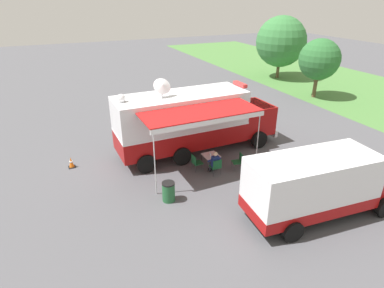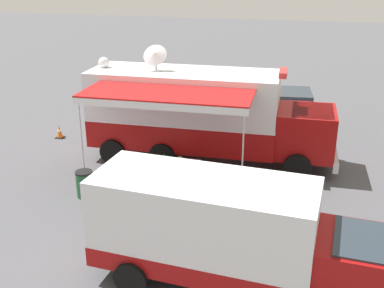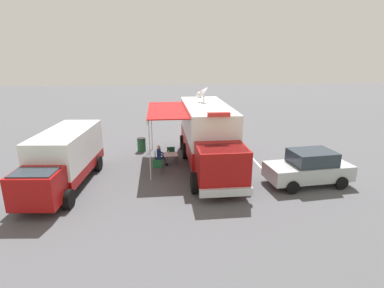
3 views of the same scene
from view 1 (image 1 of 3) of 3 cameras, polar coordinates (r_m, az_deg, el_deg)
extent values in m
plane|color=#515156|center=(18.68, -1.80, -1.58)|extent=(100.00, 100.00, 0.00)
cube|color=silver|center=(21.82, -0.93, 2.51)|extent=(0.23, 4.80, 0.01)
cube|color=#9E0F0F|center=(18.19, -1.85, 1.66)|extent=(2.66, 7.26, 1.10)
cube|color=white|center=(17.68, -1.91, 5.82)|extent=(2.66, 7.26, 1.70)
cube|color=white|center=(17.98, -1.87, 3.26)|extent=(2.68, 7.28, 0.10)
cube|color=#9E0F0F|center=(20.23, 10.35, 4.63)|extent=(2.35, 2.15, 1.70)
cube|color=#28333D|center=(20.18, 10.93, 6.04)|extent=(2.18, 1.52, 0.70)
cube|color=silver|center=(21.19, 12.68, 2.76)|extent=(2.38, 0.25, 0.36)
cylinder|color=black|center=(21.42, 7.83, 3.26)|extent=(0.32, 1.01, 1.00)
cylinder|color=black|center=(19.54, 11.73, 0.76)|extent=(0.32, 1.01, 1.00)
cylinder|color=black|center=(19.34, -4.76, 0.95)|extent=(0.32, 1.01, 1.00)
cylinder|color=black|center=(17.24, -1.81, -2.13)|extent=(0.32, 1.01, 1.00)
cylinder|color=black|center=(18.81, -10.41, -0.11)|extent=(0.32, 1.01, 1.00)
cylinder|color=black|center=(16.65, -8.08, -3.43)|extent=(0.32, 1.01, 1.00)
cube|color=white|center=(17.41, -1.95, 8.62)|extent=(2.66, 7.26, 0.10)
cube|color=red|center=(19.06, 8.47, 10.36)|extent=(1.11, 0.31, 0.20)
cylinder|color=silver|center=(16.95, -5.36, 9.04)|extent=(0.10, 0.10, 0.45)
cone|color=silver|center=(16.71, -5.24, 10.25)|extent=(0.74, 0.92, 0.81)
sphere|color=white|center=(16.40, -12.38, 7.85)|extent=(0.44, 0.44, 0.44)
cube|color=red|center=(15.44, 1.53, 5.67)|extent=(2.33, 5.81, 0.06)
cube|color=white|center=(14.61, 3.39, 3.90)|extent=(0.21, 5.76, 0.24)
cylinder|color=silver|center=(16.61, 11.49, 0.56)|extent=(0.05, 0.05, 3.25)
cylinder|color=silver|center=(14.29, -6.58, -3.29)|extent=(0.05, 0.05, 3.25)
cube|color=silver|center=(16.86, 3.34, -2.00)|extent=(0.82, 0.82, 0.03)
cylinder|color=#333338|center=(17.47, 3.81, -2.33)|extent=(0.03, 0.03, 0.70)
cylinder|color=#333338|center=(16.91, 5.01, -3.37)|extent=(0.03, 0.03, 0.70)
cylinder|color=#333338|center=(17.16, 1.64, -2.82)|extent=(0.03, 0.03, 0.70)
cylinder|color=#333338|center=(16.59, 2.79, -3.90)|extent=(0.03, 0.03, 0.70)
cylinder|color=silver|center=(16.68, 3.26, -1.87)|extent=(0.07, 0.07, 0.20)
cylinder|color=white|center=(16.63, 3.27, -1.52)|extent=(0.04, 0.04, 0.02)
cube|color=#19562D|center=(16.41, 4.10, -4.00)|extent=(0.49, 0.49, 0.04)
cube|color=#19562D|center=(16.13, 4.50, -3.63)|extent=(0.05, 0.48, 0.44)
cylinder|color=#333338|center=(16.58, 3.04, -4.46)|extent=(0.02, 0.02, 0.42)
cylinder|color=#333338|center=(16.77, 4.37, -4.14)|extent=(0.02, 0.02, 0.42)
cylinder|color=#333338|center=(16.25, 3.77, -5.15)|extent=(0.02, 0.02, 0.42)
cylinder|color=#333338|center=(16.44, 5.12, -4.81)|extent=(0.02, 0.02, 0.42)
cube|color=#19562D|center=(16.73, 0.98, -3.33)|extent=(0.49, 0.49, 0.04)
cube|color=#19562D|center=(16.53, 0.29, -2.78)|extent=(0.48, 0.05, 0.44)
cylinder|color=#333338|center=(17.09, 1.31, -3.48)|extent=(0.02, 0.02, 0.42)
cylinder|color=#333338|center=(16.74, 1.98, -4.13)|extent=(0.02, 0.02, 0.42)
cylinder|color=#333338|center=(16.92, -0.03, -3.79)|extent=(0.02, 0.02, 0.42)
cylinder|color=#333338|center=(16.57, 0.62, -4.45)|extent=(0.02, 0.02, 0.42)
cube|color=#19562D|center=(16.96, 7.93, -3.16)|extent=(0.57, 0.57, 0.04)
cube|color=#19562D|center=(16.93, 8.68, -2.40)|extent=(0.48, 0.14, 0.44)
cylinder|color=#333338|center=(16.81, 7.43, -4.22)|extent=(0.02, 0.02, 0.42)
cylinder|color=#333338|center=(17.17, 6.95, -3.52)|extent=(0.02, 0.02, 0.42)
cylinder|color=#333338|center=(16.95, 8.84, -4.05)|extent=(0.02, 0.02, 0.42)
cylinder|color=#333338|center=(17.31, 8.33, -3.36)|extent=(0.02, 0.02, 0.42)
cube|color=navy|center=(16.26, 4.13, -3.08)|extent=(0.25, 0.37, 0.56)
sphere|color=beige|center=(16.07, 4.18, -1.76)|extent=(0.22, 0.22, 0.22)
cylinder|color=navy|center=(16.24, 3.22, -2.94)|extent=(0.43, 0.10, 0.34)
cylinder|color=navy|center=(16.44, 4.63, -2.61)|extent=(0.43, 0.10, 0.34)
cylinder|color=#2D334C|center=(16.49, 3.49, -3.74)|extent=(0.38, 0.14, 0.13)
cylinder|color=#2D334C|center=(16.74, 3.18, -4.16)|extent=(0.11, 0.11, 0.42)
cube|color=black|center=(16.87, 3.07, -4.59)|extent=(0.24, 0.11, 0.07)
cylinder|color=#2D334C|center=(16.58, 4.10, -3.60)|extent=(0.38, 0.14, 0.13)
cylinder|color=#2D334C|center=(16.83, 3.78, -4.02)|extent=(0.11, 0.11, 0.42)
cube|color=black|center=(16.96, 3.67, -4.45)|extent=(0.24, 0.11, 0.07)
cylinder|color=#235B33|center=(14.42, -4.15, -8.47)|extent=(0.56, 0.56, 0.85)
cylinder|color=black|center=(14.17, -4.21, -6.94)|extent=(0.57, 0.57, 0.06)
cube|color=black|center=(18.32, -20.39, -3.80)|extent=(0.36, 0.36, 0.03)
cone|color=orange|center=(18.19, -20.53, -3.00)|extent=(0.26, 0.26, 0.55)
cylinder|color=white|center=(18.18, -20.54, -2.92)|extent=(0.17, 0.17, 0.06)
cube|color=white|center=(13.65, 20.32, -6.43)|extent=(2.49, 5.34, 2.20)
cube|color=#9E0F0F|center=(14.09, 19.80, -9.39)|extent=(2.51, 5.36, 0.50)
cube|color=#9E0F0F|center=(16.11, 29.57, -5.28)|extent=(2.01, 1.74, 1.40)
cube|color=#28333D|center=(15.98, 30.15, -3.81)|extent=(1.76, 1.22, 0.60)
cylinder|color=black|center=(16.75, 25.57, -6.01)|extent=(0.32, 0.86, 0.84)
cylinder|color=black|center=(15.62, 30.80, -9.56)|extent=(0.32, 0.86, 0.84)
cylinder|color=black|center=(14.21, 12.41, -9.64)|extent=(0.32, 0.86, 0.84)
cylinder|color=black|center=(12.87, 17.33, -14.49)|extent=(0.32, 0.86, 0.84)
cube|color=#B2B5BA|center=(23.87, 2.86, 6.28)|extent=(4.37, 2.26, 0.76)
cube|color=#28333D|center=(23.76, 2.70, 8.03)|extent=(2.26, 1.82, 0.68)
cylinder|color=black|center=(23.48, 6.42, 4.84)|extent=(0.66, 0.29, 0.64)
cylinder|color=black|center=(22.51, 2.71, 4.07)|extent=(0.66, 0.29, 0.64)
cylinder|color=black|center=(25.49, 2.96, 6.62)|extent=(0.66, 0.29, 0.64)
cylinder|color=black|center=(24.60, -0.58, 5.96)|extent=(0.66, 0.29, 0.64)
cylinder|color=brown|center=(36.97, 14.92, 12.73)|extent=(0.32, 0.32, 1.98)
sphere|color=#387A3D|center=(36.51, 15.43, 17.02)|extent=(5.17, 5.17, 5.17)
cylinder|color=brown|center=(30.70, 20.89, 9.62)|extent=(0.32, 0.32, 2.08)
sphere|color=#2D6B33|center=(30.24, 21.55, 13.71)|extent=(3.44, 3.44, 3.44)
camera|label=2|loc=(10.98, 73.10, 1.77)|focal=44.21mm
camera|label=3|loc=(27.39, 39.14, 15.53)|focal=28.45mm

